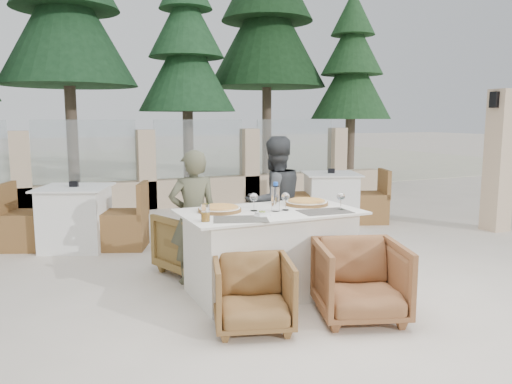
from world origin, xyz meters
name	(u,v)px	position (x,y,z in m)	size (l,w,h in m)	color
ground	(259,294)	(0.00, 0.00, 0.00)	(80.00, 80.00, 0.00)	beige
sand_patch	(90,165)	(0.00, 14.00, 0.01)	(30.00, 16.00, 0.01)	beige
perimeter_wall_far	(146,164)	(0.00, 4.80, 0.80)	(10.00, 0.34, 1.60)	beige
lantern_pillar	(499,161)	(4.20, 1.00, 1.00)	(0.34, 0.34, 2.00)	beige
pine_mid_left	(67,39)	(-1.00, 7.50, 3.25)	(2.86, 2.86, 6.50)	#1B4122
pine_centre	(187,78)	(1.50, 7.20, 2.50)	(2.20, 2.20, 5.00)	#214D28
pine_mid_right	(267,46)	(3.80, 7.80, 3.40)	(2.99, 2.99, 6.80)	#163719
pine_far_right	(351,92)	(5.50, 6.50, 2.25)	(1.98, 1.98, 4.50)	#214B24
dining_table	(269,252)	(0.10, 0.00, 0.39)	(1.60, 0.90, 0.77)	white
placemat_near_left	(241,219)	(-0.29, -0.26, 0.77)	(0.45, 0.30, 0.00)	#555249
placemat_near_right	(325,212)	(0.53, -0.25, 0.77)	(0.45, 0.30, 0.00)	#514B45
pizza_left	(220,209)	(-0.33, 0.14, 0.80)	(0.39, 0.39, 0.05)	orange
pizza_right	(307,202)	(0.56, 0.13, 0.80)	(0.41, 0.41, 0.05)	orange
water_bottle	(276,197)	(0.14, -0.05, 0.90)	(0.08, 0.08, 0.27)	#9FBCD1
wine_glass_centre	(254,201)	(-0.04, 0.04, 0.86)	(0.08, 0.08, 0.18)	white
wine_glass_near	(285,200)	(0.24, -0.05, 0.86)	(0.08, 0.08, 0.18)	white
wine_glass_corner	(341,200)	(0.71, -0.23, 0.86)	(0.08, 0.08, 0.18)	white
beer_glass_left	(205,213)	(-0.58, -0.21, 0.84)	(0.07, 0.07, 0.14)	orange
beer_glass_right	(275,197)	(0.32, 0.33, 0.84)	(0.07, 0.07, 0.13)	gold
olive_dish	(262,213)	(-0.07, -0.20, 0.79)	(0.11, 0.11, 0.04)	white
armchair_far_left	(196,242)	(-0.32, 0.87, 0.32)	(0.68, 0.70, 0.64)	brown
armchair_far_right	(274,238)	(0.49, 0.70, 0.31)	(0.67, 0.69, 0.63)	brown
armchair_near_left	(253,293)	(-0.36, -0.66, 0.28)	(0.59, 0.61, 0.55)	brown
armchair_near_right	(360,280)	(0.50, -0.84, 0.31)	(0.67, 0.69, 0.63)	brown
diner_left	(193,217)	(-0.45, 0.56, 0.65)	(0.48, 0.31, 1.30)	#51513B
diner_right	(275,202)	(0.51, 0.73, 0.71)	(0.69, 0.53, 1.41)	#393C3F
bg_table_a	(76,218)	(-1.39, 2.41, 0.39)	(1.64, 0.82, 0.77)	white
bg_table_b	(331,198)	(2.31, 2.40, 0.39)	(1.64, 0.82, 0.77)	white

